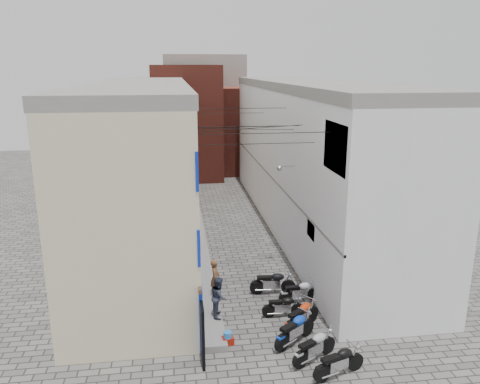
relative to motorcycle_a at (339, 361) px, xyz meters
name	(u,v)px	position (x,y,z in m)	size (l,w,h in m)	color
ground	(272,348)	(-1.83, 1.83, -0.57)	(90.00, 90.00, 0.00)	#54514F
plinth	(196,229)	(-3.88, 14.83, -0.45)	(0.90, 26.00, 0.25)	gray
building_left	(145,161)	(-6.81, 14.78, 3.93)	(5.10, 27.00, 9.00)	beige
building_right	(309,156)	(3.17, 14.83, 3.93)	(5.94, 26.00, 9.00)	white
building_far_brick_left	(187,122)	(-3.83, 29.83, 4.43)	(6.00, 6.00, 10.00)	maroon
building_far_brick_right	(239,130)	(1.17, 31.83, 3.43)	(5.00, 6.00, 8.00)	maroon
building_far_concrete	(205,111)	(-1.83, 35.83, 4.93)	(8.00, 5.00, 11.00)	gray
far_shopfront	(213,169)	(-1.83, 27.03, 0.63)	(2.00, 0.30, 2.40)	black
overhead_wires	(242,125)	(-1.83, 9.48, 6.55)	(5.80, 13.02, 1.32)	black
motorcycle_a	(339,361)	(0.00, 0.00, 0.00)	(0.62, 1.97, 1.14)	black
motorcycle_b	(315,345)	(-0.54, 0.93, 0.01)	(0.63, 2.00, 1.16)	#A6A6AA
motorcycle_c	(295,328)	(-0.94, 2.05, 0.04)	(0.67, 2.11, 1.22)	#0C37B4
motorcycle_d	(302,315)	(-0.44, 2.96, 0.03)	(0.66, 2.08, 1.21)	#B9310D
motorcycle_e	(283,305)	(-0.93, 3.94, -0.06)	(0.56, 1.76, 1.02)	black
motorcycle_f	(300,290)	(0.07, 5.04, -0.03)	(0.59, 1.87, 1.08)	silver
motorcycle_g	(273,281)	(-0.94, 5.96, 0.03)	(0.65, 2.06, 1.19)	black
person_a	(215,278)	(-3.53, 5.72, 0.49)	(0.59, 0.39, 1.62)	brown
person_b	(219,297)	(-3.53, 3.96, 0.50)	(0.80, 0.62, 1.65)	#32394C
water_jug_near	(228,338)	(-3.38, 2.33, -0.33)	(0.31, 0.31, 0.49)	#2A7DD4
water_jug_far	(228,338)	(-3.38, 2.33, -0.35)	(0.29, 0.29, 0.45)	blue
red_crate	(228,341)	(-3.38, 2.33, -0.44)	(0.42, 0.32, 0.27)	#99180A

